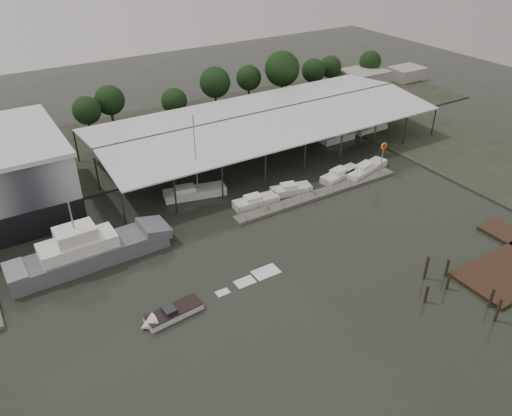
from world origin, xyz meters
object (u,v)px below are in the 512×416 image
shell_fuel_sign (383,152)px  white_sailboat (194,192)px  grey_trawler (90,251)px  speedboat_underway (169,315)px

shell_fuel_sign → white_sailboat: bearing=161.3°
grey_trawler → speedboat_underway: size_ratio=1.08×
grey_trawler → speedboat_underway: 14.29m
shell_fuel_sign → speedboat_underway: size_ratio=0.31×
shell_fuel_sign → speedboat_underway: 42.76m
shell_fuel_sign → speedboat_underway: shell_fuel_sign is taller
shell_fuel_sign → speedboat_underway: bearing=-163.5°
shell_fuel_sign → white_sailboat: white_sailboat is taller
grey_trawler → white_sailboat: 18.84m
white_sailboat → grey_trawler: bearing=-142.5°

